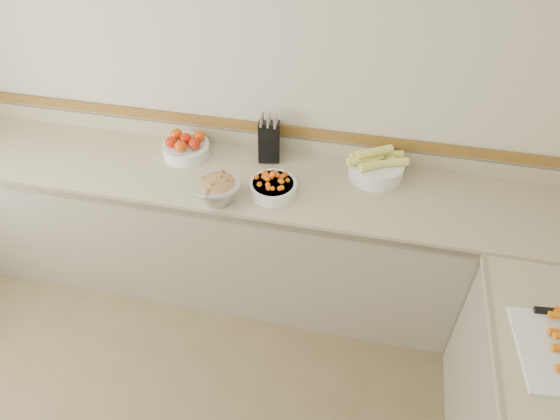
% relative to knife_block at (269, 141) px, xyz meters
% --- Properties ---
extents(back_wall, '(4.00, 0.00, 4.00)m').
position_rel_knife_block_xyz_m(back_wall, '(-0.17, 0.10, 0.28)').
color(back_wall, beige).
rests_on(back_wall, ground_plane).
extents(counter_back, '(4.00, 0.65, 1.08)m').
position_rel_knife_block_xyz_m(counter_back, '(-0.17, -0.22, -0.57)').
color(counter_back, tan).
rests_on(counter_back, ground_plane).
extents(knife_block, '(0.15, 0.17, 0.30)m').
position_rel_knife_block_xyz_m(knife_block, '(0.00, 0.00, 0.00)').
color(knife_block, black).
rests_on(knife_block, counter_back).
extents(tomato_bowl, '(0.28, 0.28, 0.14)m').
position_rel_knife_block_xyz_m(tomato_bowl, '(-0.50, -0.07, -0.06)').
color(tomato_bowl, white).
rests_on(tomato_bowl, counter_back).
extents(cherry_tomato_bowl, '(0.26, 0.26, 0.14)m').
position_rel_knife_block_xyz_m(cherry_tomato_bowl, '(0.09, -0.31, -0.08)').
color(cherry_tomato_bowl, white).
rests_on(cherry_tomato_bowl, counter_back).
extents(corn_bowl, '(0.35, 0.31, 0.19)m').
position_rel_knife_block_xyz_m(corn_bowl, '(0.63, -0.04, -0.05)').
color(corn_bowl, white).
rests_on(corn_bowl, counter_back).
extents(rhubarb_bowl, '(0.26, 0.26, 0.15)m').
position_rel_knife_block_xyz_m(rhubarb_bowl, '(-0.18, -0.43, -0.05)').
color(rhubarb_bowl, '#B2B2BA').
rests_on(rhubarb_bowl, counter_back).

